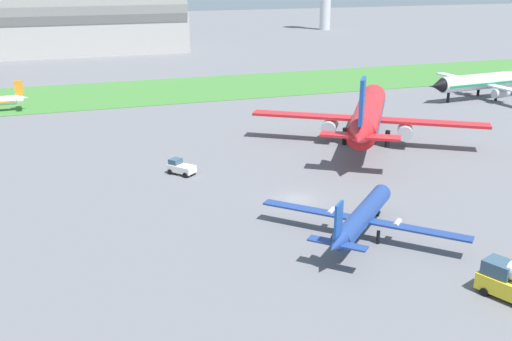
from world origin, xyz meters
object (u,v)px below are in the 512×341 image
(airplane_foreground_turboprop, at_px, (362,216))
(airplane_parked_jet_far, at_px, (485,82))
(pushback_tug_by_runway, at_px, (181,167))
(airplane_midfield_jet, at_px, (368,115))

(airplane_foreground_turboprop, height_order, airplane_parked_jet_far, airplane_parked_jet_far)
(airplane_parked_jet_far, bearing_deg, pushback_tug_by_runway, 15.96)
(airplane_midfield_jet, bearing_deg, airplane_foreground_turboprop, -176.65)
(airplane_midfield_jet, relative_size, airplane_parked_jet_far, 1.13)
(airplane_foreground_turboprop, xyz_separation_m, pushback_tug_by_runway, (-13.04, 25.12, -1.42))
(airplane_foreground_turboprop, distance_m, pushback_tug_by_runway, 28.34)
(airplane_foreground_turboprop, relative_size, airplane_parked_jet_far, 0.58)
(pushback_tug_by_runway, bearing_deg, airplane_parked_jet_far, -108.16)
(airplane_foreground_turboprop, height_order, pushback_tug_by_runway, airplane_foreground_turboprop)
(airplane_foreground_turboprop, distance_m, airplane_parked_jet_far, 75.91)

